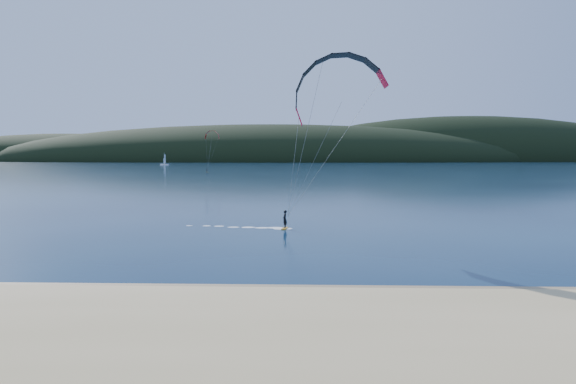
% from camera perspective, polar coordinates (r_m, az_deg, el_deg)
% --- Properties ---
extents(ground, '(1800.00, 1800.00, 0.00)m').
position_cam_1_polar(ground, '(23.41, -13.47, -14.07)').
color(ground, '#061932').
rests_on(ground, ground).
extents(wet_sand, '(220.00, 2.50, 0.10)m').
position_cam_1_polar(wet_sand, '(27.58, -10.97, -11.12)').
color(wet_sand, '#846C4D').
rests_on(wet_sand, ground).
extents(headland, '(1200.00, 310.00, 140.00)m').
position_cam_1_polar(headland, '(766.78, 1.38, 3.55)').
color(headland, black).
rests_on(headland, ground).
extents(kitesurfer_near, '(20.76, 6.97, 16.10)m').
position_cam_1_polar(kitesurfer_near, '(45.86, 5.89, 9.91)').
color(kitesurfer_near, orange).
rests_on(kitesurfer_near, ground).
extents(kitesurfer_far, '(7.48, 8.01, 17.55)m').
position_cam_1_polar(kitesurfer_far, '(228.50, -8.75, 6.13)').
color(kitesurfer_far, orange).
rests_on(kitesurfer_far, ground).
extents(sailboat, '(7.65, 4.78, 10.66)m').
position_cam_1_polar(sailboat, '(441.61, -14.06, 3.13)').
color(sailboat, white).
rests_on(sailboat, ground).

